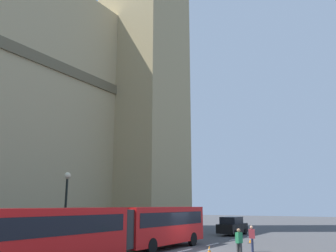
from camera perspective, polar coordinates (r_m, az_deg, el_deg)
name	(u,v)px	position (r m, az deg, el deg)	size (l,w,h in m)	color
ground_plane	(190,249)	(26.14, 3.54, -19.38)	(160.00, 160.00, 0.00)	#424244
lane_centre_marking	(185,250)	(25.50, 2.72, -19.54)	(29.80, 0.16, 0.01)	silver
articulated_bus	(115,227)	(22.35, -8.56, -15.91)	(18.89, 2.54, 2.90)	red
sedan_lead	(232,226)	(38.51, 10.41, -15.68)	(4.40, 1.86, 1.85)	black
traffic_cone_west	(209,250)	(23.40, 6.74, -19.41)	(0.36, 0.36, 0.58)	black
traffic_cone_middle	(251,240)	(30.86, 13.27, -17.52)	(0.36, 0.36, 0.58)	black
street_lamp	(66,205)	(25.49, -16.29, -12.19)	(0.44, 0.44, 5.27)	black
pedestrian_near_cones	(239,242)	(22.12, 11.48, -18.00)	(0.45, 0.35, 1.69)	#333333
pedestrian_by_kerb	(252,238)	(25.26, 13.48, -17.22)	(0.36, 0.46, 1.69)	#262D4C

